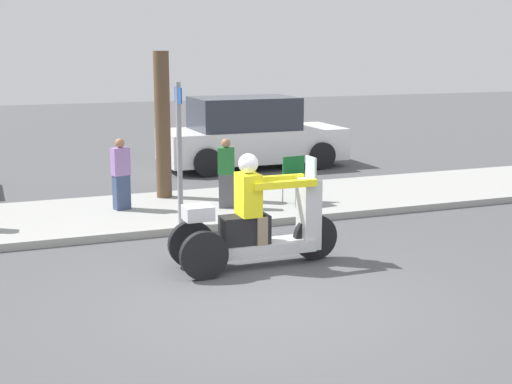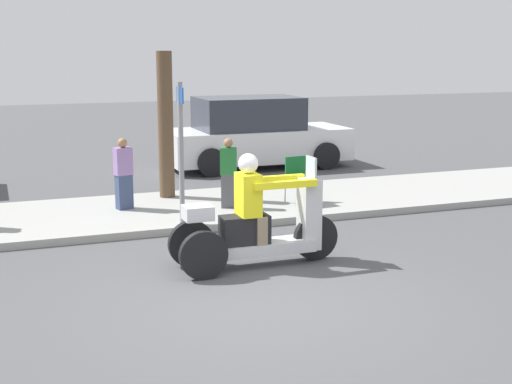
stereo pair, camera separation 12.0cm
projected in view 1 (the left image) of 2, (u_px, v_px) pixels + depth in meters
ground_plane at (264, 303)px, 8.05m from camera, size 60.00×60.00×0.00m
sidewalk_strip at (165, 211)px, 12.24m from camera, size 28.00×2.80×0.12m
motorcycle_trike at (256, 226)px, 9.29m from camera, size 2.28×0.67×1.51m
spectator_far_back at (121, 175)px, 12.03m from camera, size 0.32×0.24×1.22m
spectator_with_child at (226, 174)px, 12.16m from camera, size 0.32×0.25×1.20m
folding_chair_curbside at (297, 175)px, 12.54m from camera, size 0.52×0.52×0.82m
parked_car_lot_right at (250, 135)px, 16.96m from camera, size 4.33×1.99×1.68m
tree_trunk at (163, 125)px, 12.87m from camera, size 0.28×0.28×2.65m
street_sign at (179, 148)px, 10.93m from camera, size 0.08×0.36×2.20m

